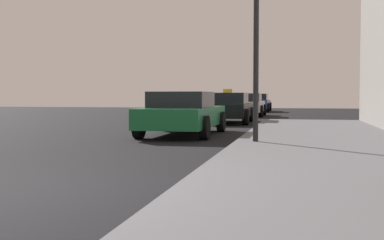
% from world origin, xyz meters
% --- Properties ---
extents(ground_plane, '(80.00, 80.00, 0.00)m').
position_xyz_m(ground_plane, '(0.00, 0.00, 0.00)').
color(ground_plane, black).
extents(sidewalk, '(4.00, 32.00, 0.15)m').
position_xyz_m(sidewalk, '(4.00, 0.00, 0.07)').
color(sidewalk, '#5B5B60').
rests_on(sidewalk, ground_plane).
extents(street_lamp, '(0.36, 0.36, 4.01)m').
position_xyz_m(street_lamp, '(2.46, 5.64, 2.92)').
color(street_lamp, black).
rests_on(street_lamp, sidewalk).
extents(car_green, '(2.02, 4.55, 1.27)m').
position_xyz_m(car_green, '(0.09, 8.79, 0.65)').
color(car_green, '#196638').
rests_on(car_green, ground_plane).
extents(car_black, '(1.97, 4.27, 1.43)m').
position_xyz_m(car_black, '(0.52, 15.38, 0.65)').
color(car_black, black).
rests_on(car_black, ground_plane).
extents(car_white, '(2.01, 4.27, 1.27)m').
position_xyz_m(car_white, '(0.58, 22.35, 0.65)').
color(car_white, white).
rests_on(car_white, ground_plane).
extents(car_blue, '(2.05, 4.47, 1.43)m').
position_xyz_m(car_blue, '(0.46, 30.30, 0.65)').
color(car_blue, '#233899').
rests_on(car_blue, ground_plane).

